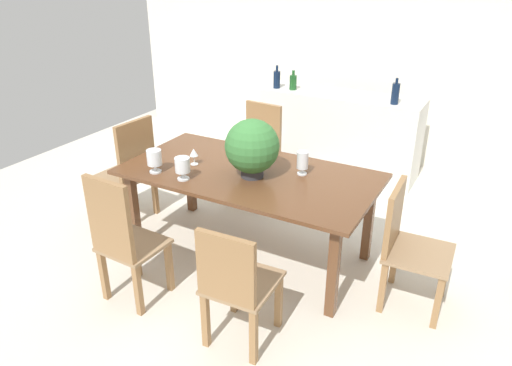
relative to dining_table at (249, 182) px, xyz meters
name	(u,v)px	position (x,y,z in m)	size (l,w,h in m)	color
ground_plane	(255,247)	(0.00, 0.10, -0.68)	(7.04, 7.04, 0.00)	silver
back_wall	(360,51)	(0.00, 2.70, 0.62)	(6.40, 0.10, 2.60)	silver
dining_table	(249,182)	(0.00, 0.00, 0.00)	(2.03, 1.06, 0.76)	brown
chair_foot_end	(406,241)	(1.28, 0.00, -0.17)	(0.46, 0.48, 0.91)	olive
chair_head_end	(131,167)	(-1.27, -0.01, -0.13)	(0.50, 0.50, 1.01)	olive
chair_near_right	(235,283)	(0.46, -0.99, -0.18)	(0.44, 0.47, 0.90)	olive
chair_near_left	(122,237)	(-0.46, -0.99, -0.13)	(0.43, 0.42, 1.02)	olive
chair_far_left	(259,149)	(-0.45, 0.99, -0.13)	(0.48, 0.45, 1.00)	olive
flower_centerpiece	(252,147)	(0.06, -0.06, 0.33)	(0.42, 0.42, 0.46)	#333338
crystal_vase_left	(154,158)	(-0.66, -0.36, 0.20)	(0.12, 0.12, 0.19)	silver
crystal_vase_center_near	(303,161)	(0.39, 0.17, 0.20)	(0.09, 0.09, 0.19)	silver
crystal_vase_right	(182,166)	(-0.38, -0.36, 0.20)	(0.12, 0.12, 0.18)	silver
wine_glass	(194,153)	(-0.48, -0.08, 0.19)	(0.07, 0.07, 0.14)	silver
kitchen_counter	(339,133)	(0.03, 2.06, -0.21)	(1.83, 0.52, 0.93)	silver
wine_bottle_clear	(293,82)	(-0.53, 1.97, 0.34)	(0.08, 0.08, 0.22)	#194C1E
wine_bottle_green	(395,93)	(0.65, 1.93, 0.37)	(0.08, 0.08, 0.27)	#0F1E38
wine_bottle_tall	(277,79)	(-0.73, 1.94, 0.36)	(0.08, 0.08, 0.26)	#0F1E38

